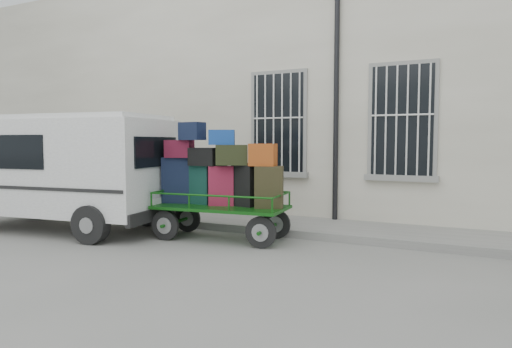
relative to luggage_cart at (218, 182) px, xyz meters
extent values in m
plane|color=slate|center=(0.66, -0.72, -1.07)|extent=(80.00, 80.00, 0.00)
cube|color=#BCB5A0|center=(0.66, 4.78, 1.93)|extent=(24.00, 5.00, 6.00)
cylinder|color=black|center=(1.61, 2.20, 1.73)|extent=(0.11, 0.11, 5.60)
cube|color=black|center=(0.26, 2.26, 1.18)|extent=(1.20, 0.08, 2.20)
cube|color=gray|center=(0.26, 2.24, 0.02)|extent=(1.45, 0.22, 0.12)
cube|color=black|center=(2.96, 2.26, 1.18)|extent=(1.20, 0.08, 2.20)
cube|color=gray|center=(2.96, 2.24, 0.02)|extent=(1.45, 0.22, 0.12)
cube|color=slate|center=(0.66, 1.48, -0.99)|extent=(24.00, 1.70, 0.15)
cylinder|color=black|center=(-0.83, -0.54, -0.79)|extent=(0.56, 0.12, 0.55)
cylinder|color=gray|center=(-0.83, -0.54, -0.79)|extent=(0.31, 0.13, 0.30)
cylinder|color=black|center=(-0.90, 0.30, -0.79)|extent=(0.56, 0.12, 0.55)
cylinder|color=gray|center=(-0.90, 0.30, -0.79)|extent=(0.31, 0.13, 0.30)
cylinder|color=black|center=(1.05, -0.37, -0.79)|extent=(0.56, 0.12, 0.55)
cylinder|color=gray|center=(1.05, -0.37, -0.79)|extent=(0.31, 0.13, 0.30)
cylinder|color=black|center=(0.97, 0.47, -0.79)|extent=(0.56, 0.12, 0.55)
cylinder|color=gray|center=(0.97, 0.47, -0.79)|extent=(0.31, 0.13, 0.30)
cube|color=#125012|center=(0.07, -0.03, -0.46)|extent=(2.53, 1.33, 0.06)
cylinder|color=#125012|center=(-1.42, -0.17, -0.29)|extent=(0.32, 0.07, 0.62)
cube|color=black|center=(-0.91, -0.02, 0.01)|extent=(0.62, 0.47, 0.88)
cube|color=black|center=(-0.91, -0.02, 0.47)|extent=(0.24, 0.18, 0.03)
cube|color=#0D2E2B|center=(-0.40, 0.04, -0.06)|extent=(0.49, 0.31, 0.74)
cube|color=black|center=(-0.40, 0.04, 0.32)|extent=(0.20, 0.16, 0.03)
cube|color=maroon|center=(0.07, 0.00, -0.06)|extent=(0.52, 0.40, 0.74)
cube|color=black|center=(0.07, 0.00, 0.32)|extent=(0.20, 0.13, 0.03)
cube|color=black|center=(0.50, 0.11, -0.05)|extent=(0.47, 0.34, 0.76)
cube|color=black|center=(0.50, 0.11, 0.34)|extent=(0.19, 0.15, 0.03)
cube|color=#2B2915|center=(1.00, 0.08, -0.06)|extent=(0.57, 0.44, 0.75)
cube|color=black|center=(1.00, 0.08, 0.33)|extent=(0.21, 0.17, 0.03)
cube|color=#561120|center=(-0.82, -0.07, 0.62)|extent=(0.57, 0.41, 0.33)
cube|color=black|center=(-0.27, -0.01, 0.47)|extent=(0.59, 0.39, 0.34)
cube|color=black|center=(0.30, -0.02, 0.51)|extent=(0.66, 0.56, 0.37)
cube|color=#903E1A|center=(0.87, 0.10, 0.52)|extent=(0.51, 0.36, 0.40)
cube|color=black|center=(-0.50, -0.11, 0.95)|extent=(0.46, 0.33, 0.33)
cube|color=#17439F|center=(0.11, -0.05, 0.83)|extent=(0.54, 0.46, 0.27)
cube|color=silver|center=(-3.42, -0.61, 0.25)|extent=(4.74, 2.48, 1.86)
cube|color=silver|center=(-3.42, -0.61, 1.22)|extent=(4.52, 2.30, 0.10)
cube|color=black|center=(-1.16, -0.34, 0.56)|extent=(0.21, 1.44, 0.57)
cube|color=black|center=(-1.17, -0.34, -0.63)|extent=(0.32, 1.91, 0.23)
cube|color=white|center=(-1.13, -0.34, -0.39)|extent=(0.08, 0.43, 0.12)
cylinder|color=black|center=(-5.02, 0.16, -0.72)|extent=(0.72, 0.31, 0.70)
cylinder|color=black|center=(-1.83, -1.38, -0.72)|extent=(0.72, 0.31, 0.70)
cylinder|color=black|center=(-2.05, 0.51, -0.72)|extent=(0.72, 0.31, 0.70)
camera|label=1|loc=(4.32, -7.32, 0.75)|focal=32.00mm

